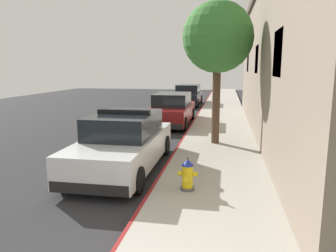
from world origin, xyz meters
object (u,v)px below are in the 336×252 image
object	(u,v)px
street_tree	(218,38)
parked_car_dark_far	(188,95)
police_cruiser	(124,143)
parked_car_silver_ahead	(172,110)
fire_hydrant	(187,175)

from	to	relation	value
street_tree	parked_car_dark_far	bearing A→B (deg)	100.92
parked_car_dark_far	street_tree	bearing A→B (deg)	-79.08
police_cruiser	parked_car_silver_ahead	world-z (taller)	police_cruiser
fire_hydrant	street_tree	distance (m)	5.83
fire_hydrant	parked_car_silver_ahead	bearing A→B (deg)	101.61
parked_car_dark_far	street_tree	size ratio (longest dim) A/B	0.98
parked_car_silver_ahead	parked_car_dark_far	world-z (taller)	same
police_cruiser	fire_hydrant	xyz separation A→B (m)	(1.99, -1.64, -0.26)
parked_car_silver_ahead	street_tree	xyz separation A→B (m)	(2.32, -4.36, 3.09)
parked_car_dark_far	parked_car_silver_ahead	bearing A→B (deg)	-88.70
parked_car_silver_ahead	police_cruiser	bearing A→B (deg)	-90.87
police_cruiser	street_tree	distance (m)	5.02
parked_car_silver_ahead	fire_hydrant	distance (m)	9.31
parked_car_silver_ahead	street_tree	bearing A→B (deg)	-61.96
parked_car_silver_ahead	parked_car_dark_far	size ratio (longest dim) A/B	1.00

